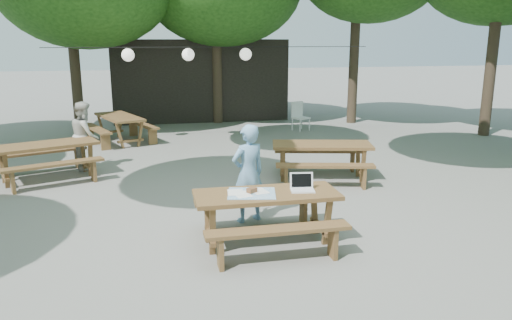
{
  "coord_description": "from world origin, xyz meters",
  "views": [
    {
      "loc": [
        -1.31,
        -8.0,
        2.83
      ],
      "look_at": [
        0.22,
        -0.87,
        1.05
      ],
      "focal_mm": 35.0,
      "sensor_mm": 36.0,
      "label": 1
    }
  ],
  "objects_px": {
    "woman": "(248,173)",
    "plastic_chair": "(300,122)",
    "picnic_table_nw": "(47,161)",
    "main_picnic_table": "(266,217)",
    "second_person": "(85,135)"
  },
  "relations": [
    {
      "from": "picnic_table_nw",
      "to": "woman",
      "type": "height_order",
      "value": "woman"
    },
    {
      "from": "main_picnic_table",
      "to": "plastic_chair",
      "type": "relative_size",
      "value": 2.22
    },
    {
      "from": "main_picnic_table",
      "to": "second_person",
      "type": "relative_size",
      "value": 1.34
    },
    {
      "from": "woman",
      "to": "plastic_chair",
      "type": "xyz_separation_m",
      "value": [
        3.18,
        7.53,
        -0.52
      ]
    },
    {
      "from": "plastic_chair",
      "to": "picnic_table_nw",
      "type": "bearing_deg",
      "value": -170.44
    },
    {
      "from": "picnic_table_nw",
      "to": "plastic_chair",
      "type": "distance_m",
      "value": 8.0
    },
    {
      "from": "main_picnic_table",
      "to": "woman",
      "type": "distance_m",
      "value": 1.02
    },
    {
      "from": "woman",
      "to": "plastic_chair",
      "type": "height_order",
      "value": "woman"
    },
    {
      "from": "woman",
      "to": "picnic_table_nw",
      "type": "bearing_deg",
      "value": -62.23
    },
    {
      "from": "second_person",
      "to": "picnic_table_nw",
      "type": "bearing_deg",
      "value": 131.44
    },
    {
      "from": "plastic_chair",
      "to": "main_picnic_table",
      "type": "bearing_deg",
      "value": -133.12
    },
    {
      "from": "woman",
      "to": "plastic_chair",
      "type": "distance_m",
      "value": 8.19
    },
    {
      "from": "main_picnic_table",
      "to": "picnic_table_nw",
      "type": "height_order",
      "value": "same"
    },
    {
      "from": "picnic_table_nw",
      "to": "woman",
      "type": "bearing_deg",
      "value": -63.2
    },
    {
      "from": "second_person",
      "to": "plastic_chair",
      "type": "relative_size",
      "value": 1.66
    }
  ]
}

